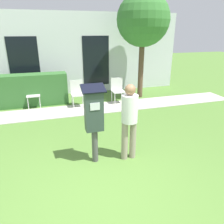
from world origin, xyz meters
TOP-DOWN VIEW (x-y plane):
  - ground_plane at (0.00, 0.00)m, footprint 40.00×40.00m
  - sidewalk at (0.00, 4.17)m, footprint 12.00×1.10m
  - building_facade at (0.00, 6.45)m, footprint 10.00×0.26m
  - parking_meter at (0.15, 1.08)m, footprint 0.44×0.31m
  - person_standing at (0.84, 0.99)m, footprint 0.32×0.32m
  - outdoor_chair_left at (-1.13, 4.99)m, footprint 0.44×0.44m
  - outdoor_chair_middle at (0.33, 4.64)m, footprint 0.44×0.44m
  - outdoor_chair_right at (1.79, 4.62)m, footprint 0.44×0.44m
  - hedge_row at (-1.33, 5.22)m, footprint 2.73×0.60m
  - tree at (2.87, 5.05)m, footprint 1.90×1.90m

SIDE VIEW (x-z plane):
  - ground_plane at x=0.00m, z-range 0.00..0.00m
  - sidewalk at x=0.00m, z-range 0.00..0.02m
  - outdoor_chair_left at x=-1.13m, z-range 0.08..0.98m
  - outdoor_chair_middle at x=0.33m, z-range 0.08..0.98m
  - outdoor_chair_right at x=1.79m, z-range 0.08..0.98m
  - hedge_row at x=-1.33m, z-range 0.00..1.10m
  - person_standing at x=0.84m, z-range 0.14..1.72m
  - parking_meter at x=0.15m, z-range 0.22..1.81m
  - building_facade at x=0.00m, z-range 0.00..3.20m
  - tree at x=2.87m, z-range 0.94..4.75m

